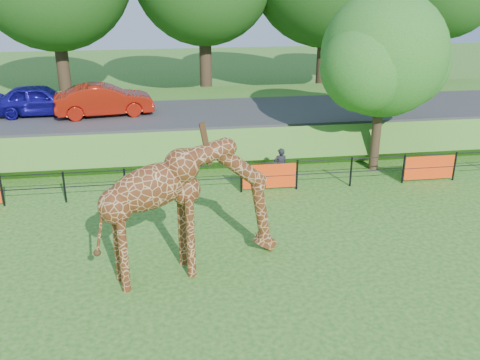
{
  "coord_description": "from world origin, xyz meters",
  "views": [
    {
      "loc": [
        -0.58,
        -9.22,
        7.37
      ],
      "look_at": [
        1.39,
        4.17,
        2.0
      ],
      "focal_mm": 40.0,
      "sensor_mm": 36.0,
      "label": 1
    }
  ],
  "objects_px": {
    "car_red": "(104,100)",
    "giraffe": "(191,208)",
    "tree_east": "(386,59)",
    "car_blue": "(39,100)",
    "visitor": "(280,166)"
  },
  "relations": [
    {
      "from": "car_red",
      "to": "giraffe",
      "type": "bearing_deg",
      "value": -172.77
    },
    {
      "from": "giraffe",
      "to": "tree_east",
      "type": "relative_size",
      "value": 0.72
    },
    {
      "from": "car_blue",
      "to": "visitor",
      "type": "bearing_deg",
      "value": -123.03
    },
    {
      "from": "car_blue",
      "to": "tree_east",
      "type": "height_order",
      "value": "tree_east"
    },
    {
      "from": "car_red",
      "to": "tree_east",
      "type": "bearing_deg",
      "value": -120.7
    },
    {
      "from": "car_blue",
      "to": "visitor",
      "type": "distance_m",
      "value": 11.18
    },
    {
      "from": "tree_east",
      "to": "giraffe",
      "type": "bearing_deg",
      "value": -139.3
    },
    {
      "from": "giraffe",
      "to": "car_red",
      "type": "xyz_separation_m",
      "value": [
        -3.05,
        10.94,
        0.36
      ]
    },
    {
      "from": "visitor",
      "to": "car_blue",
      "type": "bearing_deg",
      "value": -31.59
    },
    {
      "from": "car_blue",
      "to": "visitor",
      "type": "xyz_separation_m",
      "value": [
        9.38,
        -5.92,
        -1.41
      ]
    },
    {
      "from": "giraffe",
      "to": "visitor",
      "type": "distance_m",
      "value": 6.65
    },
    {
      "from": "car_blue",
      "to": "tree_east",
      "type": "relative_size",
      "value": 0.58
    },
    {
      "from": "tree_east",
      "to": "car_red",
      "type": "bearing_deg",
      "value": 157.65
    },
    {
      "from": "giraffe",
      "to": "car_red",
      "type": "distance_m",
      "value": 11.36
    },
    {
      "from": "tree_east",
      "to": "visitor",
      "type": "bearing_deg",
      "value": -165.72
    }
  ]
}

